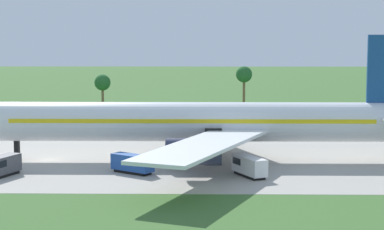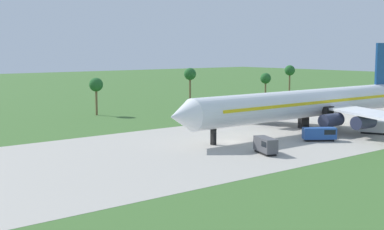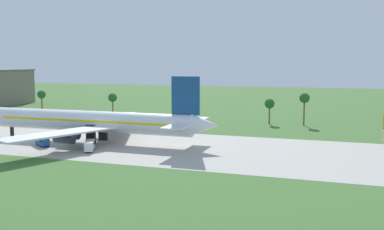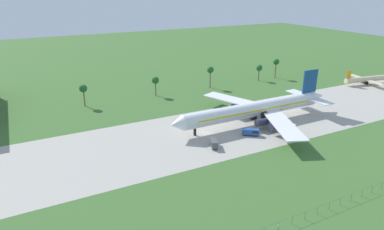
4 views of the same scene
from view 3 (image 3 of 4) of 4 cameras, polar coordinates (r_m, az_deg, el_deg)
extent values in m
plane|color=#3D662D|center=(137.05, -21.32, -2.78)|extent=(600.00, 600.00, 0.00)
cube|color=#A8A399|center=(137.05, -21.33, -2.77)|extent=(320.00, 44.00, 0.02)
cylinder|color=white|center=(123.32, -13.82, -0.79)|extent=(62.15, 5.81, 5.81)
cone|color=white|center=(108.79, 1.81, -1.36)|extent=(7.27, 5.52, 5.52)
cube|color=yellow|center=(123.27, -13.83, -0.59)|extent=(52.83, 5.93, 0.58)
cube|color=navy|center=(109.64, -0.86, 2.60)|extent=(7.56, 0.50, 9.88)
cube|color=white|center=(110.29, -0.72, -1.02)|extent=(5.23, 23.25, 0.30)
cube|color=white|center=(110.01, -17.17, -2.34)|extent=(18.34, 30.87, 0.44)
cube|color=white|center=(135.42, -9.69, -0.45)|extent=(18.34, 30.87, 0.44)
cylinder|color=#2D334C|center=(118.47, -15.96, -2.50)|extent=(5.23, 2.62, 2.62)
cylinder|color=#2D334C|center=(112.45, -16.65, -3.01)|extent=(5.23, 2.62, 2.62)
cylinder|color=#2D334C|center=(130.04, -12.48, -1.57)|extent=(5.23, 2.62, 2.62)
cylinder|color=#2D334C|center=(133.85, -10.34, -1.28)|extent=(5.23, 2.62, 2.62)
cube|color=black|center=(139.42, -22.89, -1.60)|extent=(0.70, 0.90, 5.26)
cube|color=black|center=(119.48, -13.34, -2.58)|extent=(2.40, 1.20, 5.26)
cube|color=black|center=(124.87, -11.79, -2.13)|extent=(2.40, 1.20, 5.26)
cube|color=black|center=(110.65, -13.48, -4.61)|extent=(3.94, 5.62, 0.40)
cube|color=white|center=(110.40, -13.50, -3.94)|extent=(4.53, 6.56, 2.23)
cube|color=black|center=(112.03, -13.40, -3.61)|extent=(2.79, 2.87, 0.90)
cube|color=black|center=(121.08, -19.31, -3.82)|extent=(5.33, 4.49, 0.40)
cube|color=#234C99|center=(120.86, -19.33, -3.23)|extent=(6.20, 5.19, 2.13)
cube|color=black|center=(119.21, -19.10, -3.20)|extent=(2.94, 2.91, 0.90)
cylinder|color=brown|center=(178.52, -10.52, 0.93)|extent=(0.56, 0.56, 7.40)
sphere|color=#235B28|center=(178.13, -10.55, 2.30)|extent=(3.60, 3.60, 3.60)
cylinder|color=brown|center=(156.37, 14.71, 0.31)|extent=(0.56, 0.56, 9.19)
sphere|color=#235B28|center=(155.88, 14.77, 2.21)|extent=(3.60, 3.60, 3.60)
cylinder|color=brown|center=(197.73, -19.37, 1.29)|extent=(0.56, 0.56, 7.88)
sphere|color=#235B28|center=(197.37, -19.43, 2.60)|extent=(3.60, 3.60, 3.60)
cylinder|color=brown|center=(157.78, 10.27, 0.06)|extent=(0.56, 0.56, 6.84)
sphere|color=#235B28|center=(157.36, 10.30, 1.51)|extent=(3.60, 3.60, 3.60)
cylinder|color=brown|center=(165.48, -0.97, 0.90)|extent=(0.56, 0.56, 9.24)
sphere|color=#235B28|center=(165.01, -0.97, 2.70)|extent=(3.60, 3.60, 3.60)
camera|label=1|loc=(64.13, -69.94, -0.47)|focal=65.00mm
camera|label=2|loc=(158.23, -59.72, 1.78)|focal=50.00mm
camera|label=4|loc=(148.93, -72.44, 13.79)|focal=32.00mm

